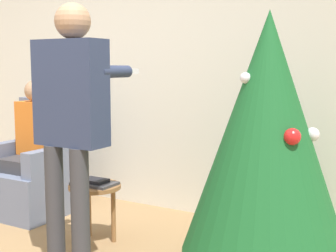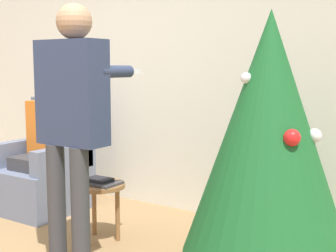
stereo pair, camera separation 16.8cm
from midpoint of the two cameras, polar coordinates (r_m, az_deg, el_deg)
wall_back at (r=4.42m, az=-1.83°, el=7.23°), size 8.00×0.06×2.70m
christmas_tree at (r=3.13m, az=10.43°, el=-1.01°), size 1.12×1.12×1.72m
armchair at (r=4.61m, az=-16.89°, el=-5.66°), size 0.73×0.74×1.05m
person_seated at (r=4.52m, az=-17.38°, el=-1.76°), size 0.36×0.46×1.23m
person_standing at (r=3.07m, az=-13.28°, el=1.69°), size 0.49×0.57×1.75m
side_stool at (r=3.68m, az=-10.21°, el=-8.16°), size 0.40×0.40×0.46m
laptop at (r=3.66m, az=-10.24°, el=-6.90°), size 0.33×0.22×0.02m
book at (r=3.66m, az=-10.25°, el=-6.57°), size 0.19×0.14×0.02m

